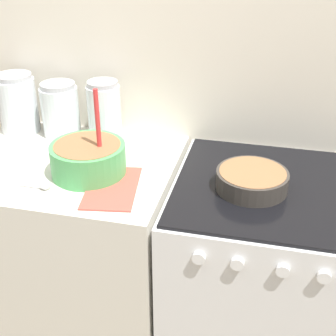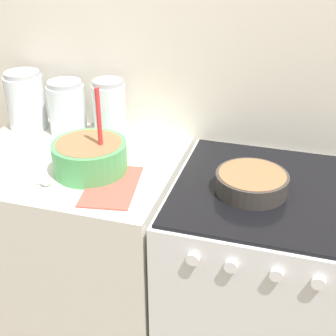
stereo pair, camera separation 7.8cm
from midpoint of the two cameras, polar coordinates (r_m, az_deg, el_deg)
wall_back at (r=1.86m, az=1.69°, el=12.61°), size 4.64×0.05×2.40m
countertop_cabinet at (r=2.04m, az=-12.26°, el=-10.49°), size 0.82×0.65×0.90m
stove at (r=1.89m, az=9.51°, el=-13.92°), size 0.65×0.67×0.90m
mixing_bowl at (r=1.67m, az=-11.03°, el=1.29°), size 0.26×0.26×0.32m
baking_pan at (r=1.58m, az=8.80°, el=-1.43°), size 0.24×0.24×0.07m
storage_jar_left at (r=2.07m, az=-18.84°, el=7.03°), size 0.16×0.16×0.25m
storage_jar_middle at (r=1.98m, az=-14.05°, el=6.48°), size 0.15×0.15×0.22m
storage_jar_right at (r=1.90m, az=-8.92°, el=6.37°), size 0.13×0.13×0.25m
recipe_page at (r=1.59m, az=-8.22°, el=-2.38°), size 0.21×0.31×0.01m
measuring_spoon at (r=1.63m, az=-16.44°, el=-1.99°), size 0.12×0.04×0.04m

